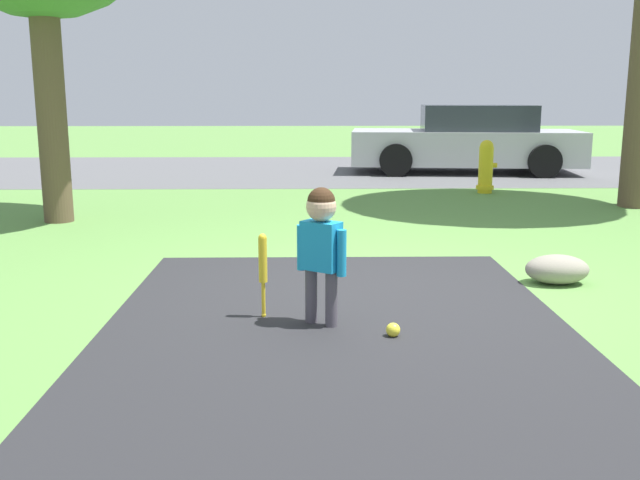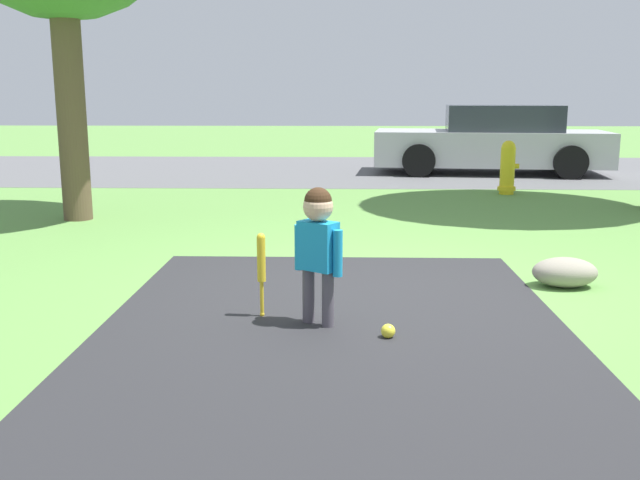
{
  "view_description": "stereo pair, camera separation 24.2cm",
  "coord_description": "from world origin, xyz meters",
  "px_view_note": "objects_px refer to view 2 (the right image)",
  "views": [
    {
      "loc": [
        -0.56,
        -5.4,
        1.47
      ],
      "look_at": [
        -0.47,
        -0.56,
        0.48
      ],
      "focal_mm": 40.0,
      "sensor_mm": 36.0,
      "label": 1
    },
    {
      "loc": [
        -0.32,
        -5.4,
        1.47
      ],
      "look_at": [
        -0.47,
        -0.56,
        0.48
      ],
      "focal_mm": 40.0,
      "sensor_mm": 36.0,
      "label": 2
    }
  ],
  "objects_px": {
    "fire_hydrant": "(508,168)",
    "parked_car": "(492,141)",
    "child": "(318,237)",
    "sports_ball": "(388,331)",
    "baseball_bat": "(261,263)"
  },
  "relations": [
    {
      "from": "fire_hydrant",
      "to": "parked_car",
      "type": "height_order",
      "value": "parked_car"
    },
    {
      "from": "child",
      "to": "fire_hydrant",
      "type": "height_order",
      "value": "child"
    },
    {
      "from": "child",
      "to": "sports_ball",
      "type": "height_order",
      "value": "child"
    },
    {
      "from": "child",
      "to": "sports_ball",
      "type": "bearing_deg",
      "value": 4.73
    },
    {
      "from": "sports_ball",
      "to": "child",
      "type": "bearing_deg",
      "value": 150.07
    },
    {
      "from": "parked_car",
      "to": "sports_ball",
      "type": "bearing_deg",
      "value": 80.75
    },
    {
      "from": "child",
      "to": "baseball_bat",
      "type": "bearing_deg",
      "value": -167.83
    },
    {
      "from": "child",
      "to": "sports_ball",
      "type": "xyz_separation_m",
      "value": [
        0.44,
        -0.25,
        -0.54
      ]
    },
    {
      "from": "baseball_bat",
      "to": "parked_car",
      "type": "bearing_deg",
      "value": 69.6
    },
    {
      "from": "baseball_bat",
      "to": "parked_car",
      "type": "height_order",
      "value": "parked_car"
    },
    {
      "from": "sports_ball",
      "to": "parked_car",
      "type": "relative_size",
      "value": 0.02
    },
    {
      "from": "baseball_bat",
      "to": "fire_hydrant",
      "type": "height_order",
      "value": "fire_hydrant"
    },
    {
      "from": "child",
      "to": "baseball_bat",
      "type": "relative_size",
      "value": 1.57
    },
    {
      "from": "child",
      "to": "fire_hydrant",
      "type": "distance_m",
      "value": 6.89
    },
    {
      "from": "fire_hydrant",
      "to": "baseball_bat",
      "type": "bearing_deg",
      "value": -116.07
    }
  ]
}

